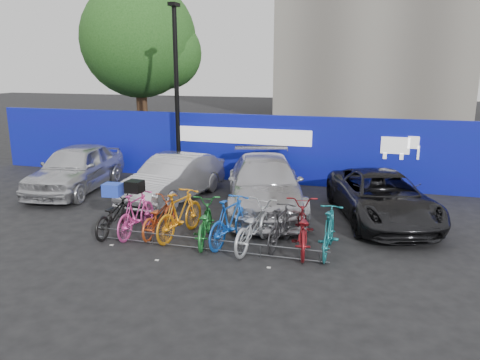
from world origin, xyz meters
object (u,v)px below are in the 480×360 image
at_px(tree, 144,43).
at_px(bike_0, 114,214).
at_px(lamppost, 177,89).
at_px(bike_7, 281,227).
at_px(bike_4, 204,222).
at_px(bike_8, 302,227).
at_px(bike_rack, 205,244).
at_px(car_3, 382,197).
at_px(bike_5, 230,221).
at_px(car_1, 174,178).
at_px(bike_9, 329,231).
at_px(bike_3, 180,214).
at_px(bike_6, 254,226).
at_px(bike_2, 159,216).
at_px(car_0, 76,168).
at_px(bike_1, 136,213).
at_px(car_2, 265,184).

distance_m(tree, bike_0, 11.94).
height_order(lamppost, bike_7, lamppost).
bearing_deg(bike_4, bike_8, 171.00).
height_order(bike_rack, bike_7, bike_7).
relative_size(tree, car_3, 1.67).
relative_size(bike_rack, bike_5, 2.96).
bearing_deg(bike_7, car_1, -28.02).
relative_size(bike_rack, bike_0, 3.08).
distance_m(bike_0, bike_5, 3.00).
xyz_separation_m(car_3, bike_9, (-1.12, -2.74, -0.12)).
height_order(bike_3, bike_4, bike_3).
bearing_deg(bike_rack, bike_6, 25.15).
bearing_deg(bike_2, car_3, -152.55).
xyz_separation_m(lamppost, car_0, (-2.70, -2.28, -2.50)).
bearing_deg(bike_5, car_0, -13.64).
bearing_deg(car_3, car_1, 159.52).
xyz_separation_m(car_3, bike_3, (-4.69, -2.69, -0.06)).
relative_size(bike_5, bike_8, 0.92).
relative_size(bike_2, bike_3, 0.89).
bearing_deg(bike_8, car_3, -132.89).
distance_m(lamppost, bike_4, 6.86).
bearing_deg(bike_2, car_0, -33.16).
height_order(tree, bike_1, tree).
distance_m(bike_2, bike_5, 1.90).
distance_m(car_0, car_3, 9.74).
bearing_deg(bike_rack, bike_4, 110.34).
bearing_deg(car_1, car_0, -173.02).
height_order(bike_5, bike_7, bike_5).
bearing_deg(bike_2, lamppost, -70.79).
xyz_separation_m(bike_1, bike_4, (1.79, -0.01, -0.05)).
distance_m(car_0, bike_7, 8.10).
xyz_separation_m(bike_4, bike_7, (1.80, 0.19, 0.00)).
xyz_separation_m(bike_0, bike_3, (1.69, 0.17, 0.11)).
height_order(car_1, bike_6, car_1).
distance_m(tree, bike_8, 14.12).
xyz_separation_m(tree, car_3, (10.60, -7.32, -4.42)).
bearing_deg(car_3, lamppost, 141.64).
xyz_separation_m(bike_rack, bike_0, (-2.56, 0.47, 0.32)).
bearing_deg(bike_rack, car_2, 80.46).
relative_size(lamppost, car_0, 1.35).
height_order(bike_0, bike_3, bike_3).
bearing_deg(bike_8, car_0, -31.03).
relative_size(bike_1, bike_5, 0.96).
height_order(car_3, bike_4, car_3).
bearing_deg(bike_7, car_3, -121.25).
distance_m(bike_2, bike_4, 1.29).
relative_size(bike_0, bike_8, 0.88).
height_order(bike_0, bike_1, bike_1).
bearing_deg(bike_3, bike_8, -169.51).
bearing_deg(car_2, bike_2, -142.85).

